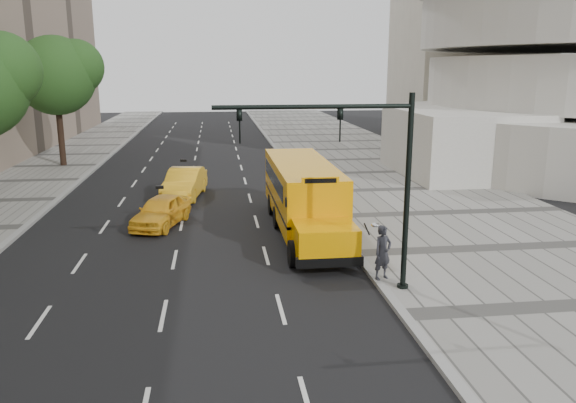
{
  "coord_description": "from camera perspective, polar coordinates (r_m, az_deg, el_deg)",
  "views": [
    {
      "loc": [
        0.69,
        -25.69,
        7.11
      ],
      "look_at": [
        3.5,
        -4.0,
        1.9
      ],
      "focal_mm": 35.0,
      "sensor_mm": 36.0,
      "label": 1
    }
  ],
  "objects": [
    {
      "name": "ground",
      "position": [
        26.67,
        -8.6,
        -2.22
      ],
      "size": [
        140.0,
        140.0,
        0.0
      ],
      "primitive_type": "plane",
      "color": "black",
      "rests_on": "ground"
    },
    {
      "name": "pedestrian",
      "position": [
        19.17,
        9.6,
        -5.12
      ],
      "size": [
        0.8,
        0.68,
        1.87
      ],
      "primitive_type": "imported",
      "rotation": [
        0.0,
        0.0,
        0.42
      ],
      "color": "#29292F",
      "rests_on": "sidewalk_museum"
    },
    {
      "name": "sidewalk_museum",
      "position": [
        28.94,
        15.88,
        -1.19
      ],
      "size": [
        12.0,
        140.0,
        0.15
      ],
      "primitive_type": "cube",
      "color": "gray",
      "rests_on": "ground"
    },
    {
      "name": "taxi_far",
      "position": [
        32.02,
        -10.47,
        1.84
      ],
      "size": [
        2.49,
        5.18,
        1.64
      ],
      "primitive_type": "imported",
      "rotation": [
        0.0,
        0.0,
        -0.16
      ],
      "color": "yellow",
      "rests_on": "ground"
    },
    {
      "name": "curb_museum",
      "position": [
        27.16,
        4.15,
        -1.65
      ],
      "size": [
        0.3,
        140.0,
        0.15
      ],
      "primitive_type": "cube",
      "color": "gray",
      "rests_on": "ground"
    },
    {
      "name": "tree_c",
      "position": [
        44.11,
        -22.43,
        11.81
      ],
      "size": [
        6.31,
        5.61,
        9.4
      ],
      "color": "black",
      "rests_on": "ground"
    },
    {
      "name": "school_bus",
      "position": [
        25.08,
        1.53,
        1.09
      ],
      "size": [
        2.96,
        11.56,
        3.19
      ],
      "color": "#F69E00",
      "rests_on": "ground"
    },
    {
      "name": "traffic_signal",
      "position": [
        17.38,
        7.76,
        3.27
      ],
      "size": [
        6.18,
        0.36,
        6.4
      ],
      "color": "black",
      "rests_on": "ground"
    },
    {
      "name": "taxi_near",
      "position": [
        26.43,
        -12.78,
        -0.96
      ],
      "size": [
        2.87,
        4.47,
        1.42
      ],
      "primitive_type": "imported",
      "rotation": [
        0.0,
        0.0,
        -0.31
      ],
      "color": "yellow",
      "rests_on": "ground"
    },
    {
      "name": "curb_far",
      "position": [
        28.02,
        -25.2,
        -2.45
      ],
      "size": [
        0.3,
        140.0,
        0.15
      ],
      "primitive_type": "cube",
      "color": "gray",
      "rests_on": "ground"
    }
  ]
}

